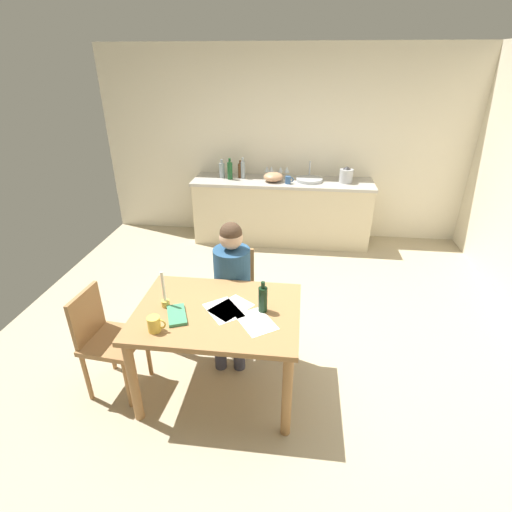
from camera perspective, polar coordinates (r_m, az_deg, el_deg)
ground_plane at (r=3.82m, az=1.49°, el=-11.79°), size 5.20×5.20×0.04m
wall_back at (r=5.67m, az=4.31°, el=16.03°), size 5.20×0.12×2.60m
kitchen_counter at (r=5.56m, az=3.81°, el=6.71°), size 2.49×0.64×0.90m
dining_table at (r=2.91m, az=-5.66°, el=-9.82°), size 1.20×0.88×0.75m
chair_at_table at (r=3.55m, az=-3.30°, el=-5.31°), size 0.43×0.43×0.86m
person_seated at (r=3.32m, az=-3.65°, el=-3.76°), size 0.35×0.61×1.19m
chair_side_empty at (r=3.21m, az=-21.42°, el=-11.17°), size 0.43×0.43×0.87m
coffee_mug at (r=2.69m, az=-14.85°, el=-9.76°), size 0.13×0.09×0.11m
candlestick at (r=2.90m, az=-13.42°, el=-5.92°), size 0.06×0.06×0.29m
book_magazine at (r=2.82m, az=-11.69°, el=-8.57°), size 0.21×0.28×0.02m
paper_letter at (r=2.84m, az=-4.86°, el=-8.03°), size 0.35×0.36×0.00m
paper_bill at (r=2.71m, az=0.02°, el=-9.74°), size 0.34×0.36×0.00m
paper_envelope at (r=2.86m, az=-3.74°, el=-7.68°), size 0.34×0.36×0.00m
wine_bottle_on_table at (r=2.76m, az=1.03°, el=-6.39°), size 0.07×0.07×0.24m
sink_unit at (r=5.41m, az=7.92°, el=11.20°), size 0.36×0.36×0.24m
bottle_oil at (r=5.53m, az=-5.08°, el=12.62°), size 0.08×0.08×0.25m
bottle_vinegar at (r=5.44m, az=-3.90°, el=12.57°), size 0.07×0.07×0.29m
bottle_wine_red at (r=5.52m, az=-2.35°, el=12.60°), size 0.07×0.07×0.24m
bottle_sauce at (r=5.48m, az=-1.95°, el=12.72°), size 0.06×0.06×0.29m
mixing_bowl at (r=5.34m, az=2.60°, el=11.66°), size 0.27×0.27×0.12m
stovetop_kettle at (r=5.42m, az=13.25°, el=11.60°), size 0.18×0.18×0.22m
wine_glass_near_sink at (r=5.53m, az=4.61°, el=12.64°), size 0.07×0.07×0.15m
wine_glass_by_kettle at (r=5.54m, az=3.65°, el=12.68°), size 0.07×0.07×0.15m
wine_glass_back_left at (r=5.54m, az=2.31°, el=12.73°), size 0.07×0.07×0.15m
wine_glass_back_right at (r=5.55m, az=1.65°, el=12.76°), size 0.07×0.07×0.15m
teacup_on_counter at (r=5.26m, az=4.81°, el=11.20°), size 0.11×0.07×0.10m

